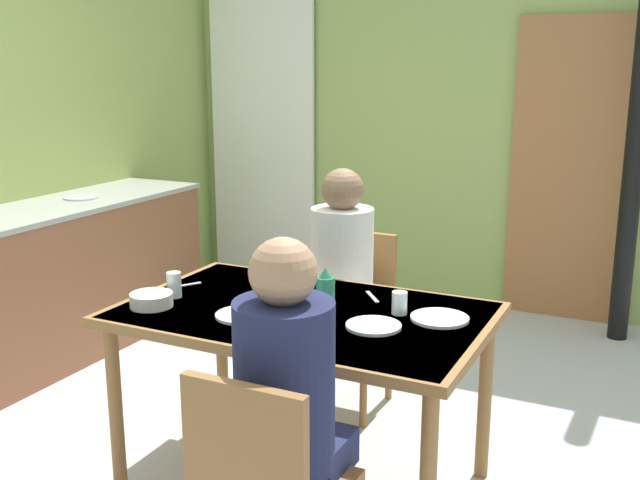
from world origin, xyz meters
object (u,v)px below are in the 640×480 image
at_px(serving_bowl_center, 151,300).
at_px(person_near_diner, 287,381).
at_px(person_far_diner, 341,260).
at_px(dining_table, 303,328).
at_px(chair_far_diner, 352,308).
at_px(water_bottle_green_near, 325,306).
at_px(kitchen_counter, 46,284).

bearing_deg(serving_bowl_center, person_near_diner, -27.35).
bearing_deg(person_far_diner, serving_bowl_center, 64.71).
xyz_separation_m(dining_table, serving_bowl_center, (-0.56, -0.23, 0.10)).
bearing_deg(chair_far_diner, water_bottle_green_near, 108.66).
bearing_deg(serving_bowl_center, dining_table, 21.91).
bearing_deg(dining_table, kitchen_counter, 164.35).
xyz_separation_m(kitchen_counter, water_bottle_green_near, (2.18, -0.79, 0.42)).
height_order(person_far_diner, water_bottle_green_near, person_far_diner).
height_order(dining_table, person_far_diner, person_far_diner).
distance_m(kitchen_counter, person_far_diner, 1.86).
height_order(person_near_diner, water_bottle_green_near, person_near_diner).
relative_size(chair_far_diner, person_near_diner, 1.13).
bearing_deg(serving_bowl_center, kitchen_counter, 151.06).
bearing_deg(water_bottle_green_near, kitchen_counter, 159.99).
height_order(person_near_diner, person_far_diner, same).
bearing_deg(chair_far_diner, serving_bowl_center, 67.71).
bearing_deg(person_near_diner, dining_table, 113.41).
bearing_deg(person_far_diner, chair_far_diner, -90.00).
xyz_separation_m(kitchen_counter, serving_bowl_center, (1.41, -0.78, 0.33)).
bearing_deg(dining_table, serving_bowl_center, -158.09).
height_order(person_near_diner, serving_bowl_center, person_near_diner).
bearing_deg(chair_far_diner, person_near_diner, 106.28).
bearing_deg(person_near_diner, person_far_diner, 107.85).
bearing_deg(water_bottle_green_near, chair_far_diner, 108.66).
relative_size(person_near_diner, person_far_diner, 1.00).
height_order(kitchen_counter, person_far_diner, person_far_diner).
bearing_deg(water_bottle_green_near, person_far_diner, 111.22).
distance_m(kitchen_counter, chair_far_diner, 1.84).
relative_size(person_near_diner, serving_bowl_center, 4.53).
relative_size(kitchen_counter, person_near_diner, 2.94).
xyz_separation_m(person_near_diner, water_bottle_green_near, (-0.08, 0.42, 0.09)).
xyz_separation_m(dining_table, water_bottle_green_near, (0.21, -0.24, 0.19)).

